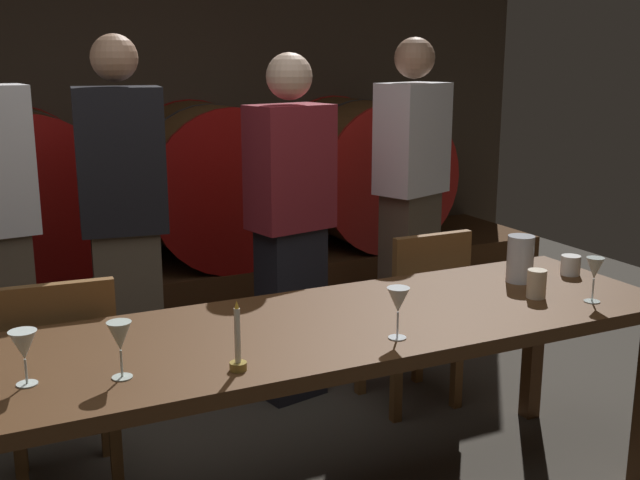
# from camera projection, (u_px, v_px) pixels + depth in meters

# --- Properties ---
(back_wall) EXTENTS (6.21, 0.24, 2.86)m
(back_wall) POSITION_uv_depth(u_px,v_px,m) (96.00, 93.00, 4.90)
(back_wall) COLOR #473A2D
(back_wall) RESTS_ON ground
(barrel_shelf) EXTENTS (5.59, 0.90, 0.42)m
(barrel_shelf) POSITION_uv_depth(u_px,v_px,m) (126.00, 301.00, 4.71)
(barrel_shelf) COLOR #4C2D16
(barrel_shelf) RESTS_ON ground
(wine_barrel_center_left) EXTENTS (0.97, 0.87, 0.97)m
(wine_barrel_center_left) POSITION_uv_depth(u_px,v_px,m) (21.00, 196.00, 4.32)
(wine_barrel_center_left) COLOR #513319
(wine_barrel_center_left) RESTS_ON barrel_shelf
(wine_barrel_center_right) EXTENTS (0.97, 0.87, 0.97)m
(wine_barrel_center_right) POSITION_uv_depth(u_px,v_px,m) (211.00, 182.00, 4.78)
(wine_barrel_center_right) COLOR brown
(wine_barrel_center_right) RESTS_ON barrel_shelf
(wine_barrel_far_right) EXTENTS (0.97, 0.87, 0.97)m
(wine_barrel_far_right) POSITION_uv_depth(u_px,v_px,m) (361.00, 171.00, 5.23)
(wine_barrel_far_right) COLOR brown
(wine_barrel_far_right) RESTS_ON barrel_shelf
(dining_table) EXTENTS (2.61, 0.78, 0.76)m
(dining_table) POSITION_uv_depth(u_px,v_px,m) (328.00, 341.00, 2.72)
(dining_table) COLOR #4C2D16
(dining_table) RESTS_ON ground
(chair_left) EXTENTS (0.43, 0.43, 0.88)m
(chair_left) POSITION_uv_depth(u_px,v_px,m) (62.00, 375.00, 2.93)
(chair_left) COLOR brown
(chair_left) RESTS_ON ground
(chair_right) EXTENTS (0.40, 0.40, 0.88)m
(chair_right) POSITION_uv_depth(u_px,v_px,m) (418.00, 310.00, 3.68)
(chair_right) COLOR brown
(chair_right) RESTS_ON ground
(guest_center_left) EXTENTS (0.41, 0.29, 1.76)m
(guest_center_left) POSITION_uv_depth(u_px,v_px,m) (124.00, 226.00, 3.55)
(guest_center_left) COLOR brown
(guest_center_left) RESTS_ON ground
(guest_center_right) EXTENTS (0.42, 0.32, 1.68)m
(guest_center_right) POSITION_uv_depth(u_px,v_px,m) (291.00, 227.00, 3.72)
(guest_center_right) COLOR black
(guest_center_right) RESTS_ON ground
(guest_far_right) EXTENTS (0.44, 0.36, 1.76)m
(guest_far_right) POSITION_uv_depth(u_px,v_px,m) (411.00, 199.00, 4.21)
(guest_far_right) COLOR brown
(guest_far_right) RESTS_ON ground
(candle_right) EXTENTS (0.05, 0.05, 0.22)m
(candle_right) POSITION_uv_depth(u_px,v_px,m) (238.00, 351.00, 2.28)
(candle_right) COLOR olive
(candle_right) RESTS_ON dining_table
(pitcher) EXTENTS (0.11, 0.11, 0.19)m
(pitcher) POSITION_uv_depth(u_px,v_px,m) (520.00, 259.00, 3.17)
(pitcher) COLOR silver
(pitcher) RESTS_ON dining_table
(wine_glass_left) EXTENTS (0.08, 0.08, 0.16)m
(wine_glass_left) POSITION_uv_depth(u_px,v_px,m) (24.00, 346.00, 2.17)
(wine_glass_left) COLOR silver
(wine_glass_left) RESTS_ON dining_table
(wine_glass_center) EXTENTS (0.07, 0.07, 0.17)m
(wine_glass_center) POSITION_uv_depth(u_px,v_px,m) (120.00, 338.00, 2.21)
(wine_glass_center) COLOR silver
(wine_glass_center) RESTS_ON dining_table
(wine_glass_right) EXTENTS (0.08, 0.08, 0.17)m
(wine_glass_right) POSITION_uv_depth(u_px,v_px,m) (398.00, 301.00, 2.53)
(wine_glass_right) COLOR white
(wine_glass_right) RESTS_ON dining_table
(wine_glass_far_right) EXTENTS (0.07, 0.07, 0.17)m
(wine_glass_far_right) POSITION_uv_depth(u_px,v_px,m) (595.00, 270.00, 2.90)
(wine_glass_far_right) COLOR silver
(wine_glass_far_right) RESTS_ON dining_table
(cup_left) EXTENTS (0.07, 0.07, 0.11)m
(cup_left) POSITION_uv_depth(u_px,v_px,m) (537.00, 284.00, 2.97)
(cup_left) COLOR beige
(cup_left) RESTS_ON dining_table
(cup_right) EXTENTS (0.08, 0.08, 0.08)m
(cup_right) POSITION_uv_depth(u_px,v_px,m) (571.00, 265.00, 3.28)
(cup_right) COLOR white
(cup_right) RESTS_ON dining_table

